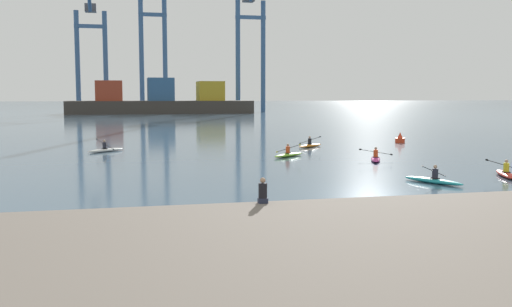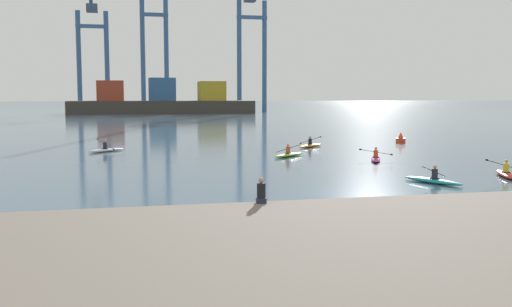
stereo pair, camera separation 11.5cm
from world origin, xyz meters
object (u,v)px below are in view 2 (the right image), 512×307
Objects in this scene: kayak_white at (106,150)px; kayak_lime at (289,154)px; kayak_magenta at (376,158)px; kayak_orange at (311,145)px; kayak_red at (506,174)px; gantry_crane_west_mid at (154,37)px; kayak_teal at (433,180)px; channel_buoy at (401,139)px; gantry_crane_east_mid at (252,37)px; seated_onlooker at (261,192)px; gantry_crane_west at (92,42)px; container_barge at (162,102)px.

kayak_lime is (13.07, -6.67, -0.00)m from kayak_white.
kayak_lime reaches higher than kayak_magenta.
kayak_red is (4.85, -19.38, 0.00)m from kayak_orange.
gantry_crane_west_mid reaches higher than kayak_teal.
kayak_orange is at bearing -165.90° from channel_buoy.
gantry_crane_east_mid reaches higher than seated_onlooker.
gantry_crane_west is 113.80m from kayak_lime.
gantry_crane_west_mid reaches higher than kayak_lime.
kayak_red is (28.16, -123.23, -17.38)m from gantry_crane_west.
gantry_crane_west is at bearing 102.02° from kayak_magenta.
kayak_white is (-9.09, -105.51, -19.04)m from gantry_crane_west_mid.
seated_onlooker is (-10.86, -27.61, 0.95)m from kayak_orange.
kayak_white is (-26.65, -2.69, -0.19)m from channel_buoy.
kayak_orange is 29.69m from seated_onlooker.
container_barge is 103.74m from kayak_magenta.
kayak_orange is 17.02m from kayak_white.
gantry_crane_west is at bearing 102.87° from kayak_red.
seated_onlooker is (-11.97, -16.84, 0.95)m from kayak_magenta.
kayak_magenta is at bearing 113.54° from kayak_red.
kayak_orange is at bearing -85.69° from gantry_crane_west_mid.
kayak_magenta is 0.99× the size of kayak_red.
container_barge is at bearing -163.52° from gantry_crane_east_mid.
kayak_white is at bearing 149.90° from kayak_magenta.
kayak_teal is (23.03, -124.52, -17.38)m from gantry_crane_west.
channel_buoy is at bearing -79.56° from container_barge.
gantry_crane_west_mid reaches higher than kayak_magenta.
kayak_orange reaches higher than kayak_magenta.
kayak_white is 20.95m from kayak_magenta.
kayak_orange is (23.31, -103.85, -17.38)m from gantry_crane_west.
kayak_white is at bearing -179.09° from kayak_orange.
kayak_teal is at bearing 33.25° from seated_onlooker.
gantry_crane_west reaches higher than container_barge.
kayak_orange is at bearing -99.52° from gantry_crane_east_mid.
gantry_crane_west is 0.91× the size of gantry_crane_east_mid.
kayak_red is at bearing 27.66° from seated_onlooker.
kayak_orange is 3.35× the size of seated_onlooker.
container_barge is 43.53× the size of channel_buoy.
kayak_orange is (6.98, -92.61, -2.65)m from container_barge.
kayak_lime is 0.90× the size of kayak_red.
kayak_red is at bearing -102.36° from channel_buoy.
gantry_crane_west is at bearing 93.46° from kayak_white.
kayak_white is 3.32× the size of seated_onlooker.
gantry_crane_east_mid is 122.99m from kayak_teal.
kayak_red is (21.87, -19.11, -0.00)m from kayak_white.
channel_buoy is 25.13m from kayak_teal.
kayak_teal reaches higher than kayak_lime.
container_barge is 48.64× the size of seated_onlooker.
gantry_crane_west is 15.53m from gantry_crane_west_mid.
kayak_white reaches higher than kayak_magenta.
gantry_crane_west reaches higher than kayak_white.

